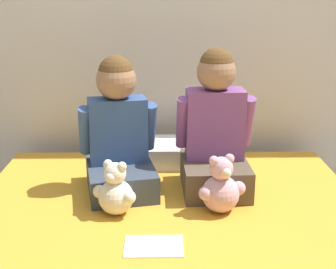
# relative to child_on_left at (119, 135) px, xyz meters

# --- Properties ---
(wall_behind_bed) EXTENTS (8.00, 0.06, 2.50)m
(wall_behind_bed) POSITION_rel_child_on_left_xyz_m (0.22, 0.62, 0.55)
(wall_behind_bed) COLOR beige
(wall_behind_bed) RESTS_ON ground_plane
(child_on_left) EXTENTS (0.37, 0.42, 0.60)m
(child_on_left) POSITION_rel_child_on_left_xyz_m (0.00, 0.00, 0.00)
(child_on_left) COLOR #384251
(child_on_left) RESTS_ON bed
(child_on_right) EXTENTS (0.35, 0.35, 0.64)m
(child_on_right) POSITION_rel_child_on_left_xyz_m (0.43, -0.00, 0.01)
(child_on_right) COLOR brown
(child_on_right) RESTS_ON bed
(teddy_bear_held_by_left_child) EXTENTS (0.18, 0.14, 0.23)m
(teddy_bear_held_by_left_child) POSITION_rel_child_on_left_xyz_m (0.01, -0.26, -0.16)
(teddy_bear_held_by_left_child) COLOR silver
(teddy_bear_held_by_left_child) RESTS_ON bed
(teddy_bear_held_by_right_child) EXTENTS (0.20, 0.15, 0.25)m
(teddy_bear_held_by_right_child) POSITION_rel_child_on_left_xyz_m (0.43, -0.25, -0.15)
(teddy_bear_held_by_right_child) COLOR #DBA3B2
(teddy_bear_held_by_right_child) RESTS_ON bed
(pillow_at_headboard) EXTENTS (0.47, 0.28, 0.11)m
(pillow_at_headboard) POSITION_rel_child_on_left_xyz_m (0.22, 0.32, -0.20)
(pillow_at_headboard) COLOR white
(pillow_at_headboard) RESTS_ON bed
(sign_card) EXTENTS (0.21, 0.15, 0.00)m
(sign_card) POSITION_rel_child_on_left_xyz_m (0.16, -0.52, -0.25)
(sign_card) COLOR white
(sign_card) RESTS_ON bed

